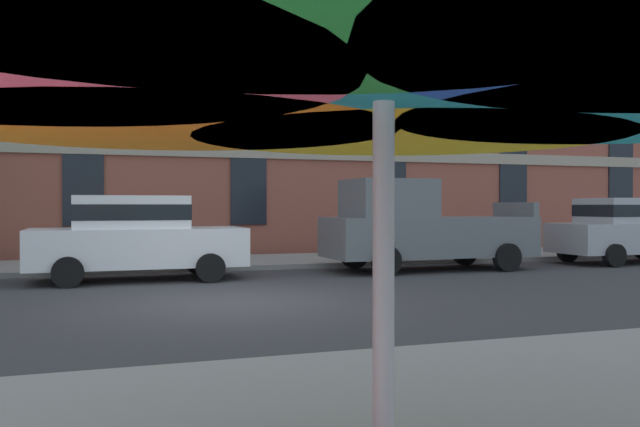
{
  "coord_description": "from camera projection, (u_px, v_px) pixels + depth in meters",
  "views": [
    {
      "loc": [
        -2.09,
        -10.64,
        1.57
      ],
      "look_at": [
        2.67,
        3.2,
        1.4
      ],
      "focal_mm": 37.01,
      "sensor_mm": 36.0,
      "label": 1
    }
  ],
  "objects": [
    {
      "name": "sedan_white",
      "position": [
        136.0,
        235.0,
        13.84
      ],
      "size": [
        4.4,
        1.98,
        1.78
      ],
      "color": "silver",
      "rests_on": "ground"
    },
    {
      "name": "sidewalk_far",
      "position": [
        178.0,
        264.0,
        17.19
      ],
      "size": [
        56.0,
        3.6,
        0.12
      ],
      "primitive_type": "cube",
      "color": "gray",
      "rests_on": "ground"
    },
    {
      "name": "patio_umbrella",
      "position": [
        384.0,
        7.0,
        1.79
      ],
      "size": [
        3.9,
        3.63,
        2.44
      ],
      "color": "silver",
      "rests_on": "ground"
    },
    {
      "name": "sedan_silver",
      "position": [
        629.0,
        228.0,
        18.09
      ],
      "size": [
        4.4,
        1.98,
        1.78
      ],
      "color": "#A8AAB2",
      "rests_on": "ground"
    },
    {
      "name": "pickup_gray",
      "position": [
        420.0,
        228.0,
        16.01
      ],
      "size": [
        5.1,
        2.12,
        2.2
      ],
      "color": "slate",
      "rests_on": "ground"
    },
    {
      "name": "ground_plane",
      "position": [
        229.0,
        302.0,
        10.76
      ],
      "size": [
        120.0,
        120.0,
        0.0
      ],
      "primitive_type": "plane",
      "color": "#38383A"
    }
  ]
}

